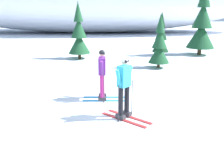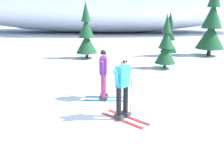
{
  "view_description": "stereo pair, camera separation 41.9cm",
  "coord_description": "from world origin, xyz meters",
  "px_view_note": "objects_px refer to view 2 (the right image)",
  "views": [
    {
      "loc": [
        0.22,
        -7.38,
        3.12
      ],
      "look_at": [
        0.44,
        0.23,
        0.95
      ],
      "focal_mm": 39.75,
      "sensor_mm": 36.0,
      "label": 1
    },
    {
      "loc": [
        0.64,
        -7.38,
        3.12
      ],
      "look_at": [
        0.44,
        0.23,
        0.95
      ],
      "focal_mm": 39.75,
      "sensor_mm": 36.0,
      "label": 2
    }
  ],
  "objects_px": {
    "skier_cyan_jacket": "(123,87)",
    "pine_tree_center_left": "(166,46)",
    "pine_tree_far_right": "(212,25)",
    "pine_tree_far_left": "(86,35)",
    "pine_tree_center_right": "(169,38)",
    "skier_purple_jacket": "(104,74)"
  },
  "relations": [
    {
      "from": "pine_tree_center_left",
      "to": "pine_tree_far_right",
      "type": "distance_m",
      "value": 5.62
    },
    {
      "from": "skier_purple_jacket",
      "to": "skier_cyan_jacket",
      "type": "relative_size",
      "value": 0.97
    },
    {
      "from": "pine_tree_center_left",
      "to": "pine_tree_far_left",
      "type": "bearing_deg",
      "value": 148.75
    },
    {
      "from": "skier_cyan_jacket",
      "to": "pine_tree_far_left",
      "type": "distance_m",
      "value": 9.64
    },
    {
      "from": "pine_tree_center_left",
      "to": "pine_tree_center_right",
      "type": "distance_m",
      "value": 3.78
    },
    {
      "from": "pine_tree_far_left",
      "to": "pine_tree_far_right",
      "type": "bearing_deg",
      "value": 8.38
    },
    {
      "from": "skier_cyan_jacket",
      "to": "pine_tree_center_right",
      "type": "bearing_deg",
      "value": 72.02
    },
    {
      "from": "pine_tree_center_left",
      "to": "pine_tree_center_right",
      "type": "height_order",
      "value": "pine_tree_center_right"
    },
    {
      "from": "skier_cyan_jacket",
      "to": "pine_tree_center_left",
      "type": "bearing_deg",
      "value": 69.74
    },
    {
      "from": "skier_cyan_jacket",
      "to": "pine_tree_center_left",
      "type": "height_order",
      "value": "pine_tree_center_left"
    },
    {
      "from": "pine_tree_far_right",
      "to": "pine_tree_center_left",
      "type": "bearing_deg",
      "value": -133.13
    },
    {
      "from": "pine_tree_far_left",
      "to": "pine_tree_center_left",
      "type": "bearing_deg",
      "value": -31.25
    },
    {
      "from": "skier_purple_jacket",
      "to": "pine_tree_far_right",
      "type": "distance_m",
      "value": 11.38
    },
    {
      "from": "pine_tree_center_left",
      "to": "skier_cyan_jacket",
      "type": "bearing_deg",
      "value": -110.26
    },
    {
      "from": "skier_cyan_jacket",
      "to": "pine_tree_far_right",
      "type": "relative_size",
      "value": 0.37
    },
    {
      "from": "pine_tree_far_right",
      "to": "pine_tree_far_left",
      "type": "bearing_deg",
      "value": -171.62
    },
    {
      "from": "pine_tree_center_right",
      "to": "pine_tree_far_right",
      "type": "distance_m",
      "value": 3.04
    },
    {
      "from": "skier_purple_jacket",
      "to": "pine_tree_center_right",
      "type": "height_order",
      "value": "pine_tree_center_right"
    },
    {
      "from": "skier_cyan_jacket",
      "to": "skier_purple_jacket",
      "type": "bearing_deg",
      "value": 111.78
    },
    {
      "from": "pine_tree_far_left",
      "to": "pine_tree_center_right",
      "type": "height_order",
      "value": "pine_tree_far_left"
    },
    {
      "from": "skier_purple_jacket",
      "to": "pine_tree_center_right",
      "type": "bearing_deg",
      "value": 65.31
    },
    {
      "from": "pine_tree_center_right",
      "to": "skier_purple_jacket",
      "type": "bearing_deg",
      "value": -114.69
    }
  ]
}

